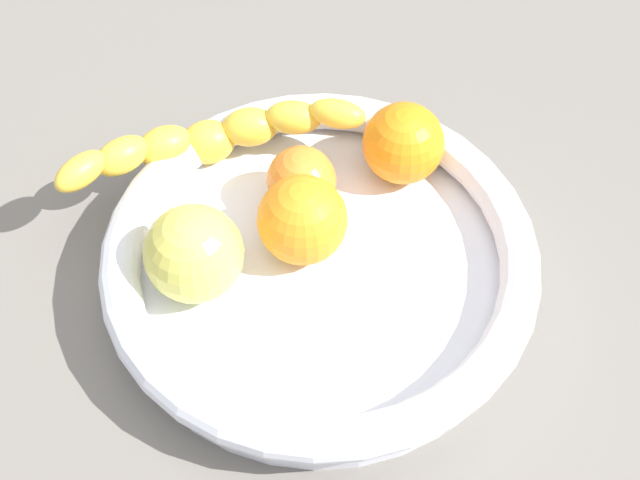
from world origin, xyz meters
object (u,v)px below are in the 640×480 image
fruit_bowl (320,262)px  orange_mid_left (302,220)px  apple_yellow (194,254)px  orange_mid_right (301,181)px  orange_front (403,143)px  banana_draped_left (209,139)px

fruit_bowl → orange_mid_left: size_ratio=4.81×
apple_yellow → fruit_bowl: bearing=33.4°
apple_yellow → orange_mid_right: bearing=69.0°
fruit_bowl → orange_mid_right: size_ratio=6.00×
orange_front → apple_yellow: bearing=-120.9°
orange_mid_left → banana_draped_left: bearing=156.1°
orange_mid_left → apple_yellow: 7.80cm
banana_draped_left → apple_yellow: apple_yellow is taller
orange_front → banana_draped_left: bearing=-158.2°
orange_front → orange_mid_right: orange_front is taller
banana_draped_left → orange_front: size_ratio=2.97×
banana_draped_left → orange_mid_left: 10.51cm
orange_mid_right → orange_front: bearing=46.8°
fruit_bowl → orange_front: bearing=79.1°
banana_draped_left → orange_mid_left: (9.60, -4.26, 0.18)cm
fruit_bowl → orange_mid_right: (-3.54, 4.64, 2.15)cm
fruit_bowl → orange_front: (2.04, 10.59, 2.67)cm
orange_front → orange_mid_right: size_ratio=1.21×
orange_mid_left → apple_yellow: apple_yellow is taller
orange_front → orange_mid_left: bearing=-111.6°
fruit_bowl → orange_mid_right: orange_mid_right is taller
orange_front → fruit_bowl: bearing=-100.9°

